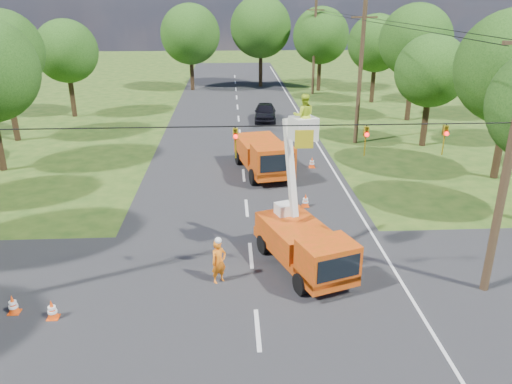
{
  "coord_description": "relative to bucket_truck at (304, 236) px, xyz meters",
  "views": [
    {
      "loc": [
        -0.77,
        -13.38,
        10.12
      ],
      "look_at": [
        0.25,
        5.72,
        2.6
      ],
      "focal_mm": 35.0,
      "sensor_mm": 36.0,
      "label": 1
    }
  ],
  "objects": [
    {
      "name": "road_main",
      "position": [
        -2.04,
        16.15,
        -1.47
      ],
      "size": [
        12.0,
        100.0,
        0.06
      ],
      "primitive_type": "cube",
      "color": "black",
      "rests_on": "ground"
    },
    {
      "name": "ground",
      "position": [
        -2.04,
        16.15,
        -1.47
      ],
      "size": [
        140.0,
        140.0,
        0.0
      ],
      "primitive_type": "plane",
      "color": "#254715",
      "rests_on": "ground"
    },
    {
      "name": "pole_right_far",
      "position": [
        6.46,
        38.15,
        3.64
      ],
      "size": [
        1.8,
        0.3,
        10.0
      ],
      "color": "#4C3823",
      "rests_on": "ground"
    },
    {
      "name": "edge_line",
      "position": [
        3.56,
        16.15,
        -1.47
      ],
      "size": [
        0.12,
        90.0,
        0.02
      ],
      "primitive_type": "cube",
      "color": "silver",
      "rests_on": "ground"
    },
    {
      "name": "traffic_cone_2",
      "position": [
        0.99,
        6.23,
        -1.11
      ],
      "size": [
        0.38,
        0.38,
        0.71
      ],
      "color": "#E6440C",
      "rests_on": "ground"
    },
    {
      "name": "tree_far_a",
      "position": [
        -7.04,
        41.15,
        4.72
      ],
      "size": [
        6.6,
        6.6,
        9.5
      ],
      "color": "#382616",
      "rests_on": "ground"
    },
    {
      "name": "traffic_cone_4",
      "position": [
        -10.3,
        -2.45,
        -1.11
      ],
      "size": [
        0.38,
        0.38,
        0.71
      ],
      "color": "#E6440C",
      "rests_on": "ground"
    },
    {
      "name": "tree_far_b",
      "position": [
        0.96,
        43.15,
        5.34
      ],
      "size": [
        7.0,
        7.0,
        10.32
      ],
      "color": "#382616",
      "rests_on": "ground"
    },
    {
      "name": "ground_worker",
      "position": [
        -3.32,
        -0.81,
        -0.6
      ],
      "size": [
        0.76,
        0.71,
        1.75
      ],
      "primitive_type": "imported",
      "rotation": [
        0.0,
        0.0,
        0.61
      ],
      "color": "orange",
      "rests_on": "ground"
    },
    {
      "name": "tree_right_d",
      "position": [
        12.76,
        25.15,
        5.21
      ],
      "size": [
        6.0,
        6.0,
        9.7
      ],
      "color": "#382616",
      "rests_on": "ground"
    },
    {
      "name": "traffic_cone_3",
      "position": [
        -8.87,
        -2.83,
        -1.11
      ],
      "size": [
        0.38,
        0.38,
        0.71
      ],
      "color": "#E6440C",
      "rests_on": "ground"
    },
    {
      "name": "pole_right_mid",
      "position": [
        6.46,
        18.15,
        3.64
      ],
      "size": [
        1.8,
        0.3,
        10.0
      ],
      "color": "#4C3823",
      "rests_on": "ground"
    },
    {
      "name": "tree_right_c",
      "position": [
        11.16,
        17.15,
        3.84
      ],
      "size": [
        5.0,
        5.0,
        7.83
      ],
      "color": "#382616",
      "rests_on": "ground"
    },
    {
      "name": "signal_span",
      "position": [
        0.19,
        -1.86,
        4.41
      ],
      "size": [
        18.0,
        0.29,
        1.07
      ],
      "color": "black",
      "rests_on": "ground"
    },
    {
      "name": "bucket_truck",
      "position": [
        0.0,
        0.0,
        0.0
      ],
      "size": [
        3.63,
        5.67,
        6.9
      ],
      "rotation": [
        0.0,
        0.0,
        0.34
      ],
      "color": "#E84110",
      "rests_on": "ground"
    },
    {
      "name": "tree_left_f",
      "position": [
        -16.84,
        28.15,
        4.22
      ],
      "size": [
        5.4,
        5.4,
        8.4
      ],
      "color": "#382616",
      "rests_on": "ground"
    },
    {
      "name": "road_cross",
      "position": [
        -2.04,
        -1.85,
        -1.47
      ],
      "size": [
        56.0,
        10.0,
        0.07
      ],
      "primitive_type": "cube",
      "color": "black",
      "rests_on": "ground"
    },
    {
      "name": "second_truck",
      "position": [
        -0.8,
        11.47,
        -0.27
      ],
      "size": [
        3.42,
        6.46,
        2.3
      ],
      "rotation": [
        0.0,
        0.0,
        0.2
      ],
      "color": "#E84110",
      "rests_on": "ground"
    },
    {
      "name": "tree_left_e",
      "position": [
        -18.84,
        20.15,
        5.02
      ],
      "size": [
        5.8,
        5.8,
        9.41
      ],
      "color": "#382616",
      "rests_on": "ground"
    },
    {
      "name": "tree_right_e",
      "position": [
        11.76,
        33.15,
        4.34
      ],
      "size": [
        5.6,
        5.6,
        8.63
      ],
      "color": "#382616",
      "rests_on": "ground"
    },
    {
      "name": "tree_far_c",
      "position": [
        7.46,
        40.15,
        4.59
      ],
      "size": [
        6.2,
        6.2,
        9.18
      ],
      "color": "#382616",
      "rests_on": "ground"
    },
    {
      "name": "pole_right_near",
      "position": [
        6.46,
        -1.85,
        3.64
      ],
      "size": [
        1.8,
        0.3,
        10.0
      ],
      "color": "#4C3823",
      "rests_on": "ground"
    },
    {
      "name": "traffic_cone_6",
      "position": [
        2.32,
        12.47,
        -1.11
      ],
      "size": [
        0.38,
        0.38,
        0.71
      ],
      "color": "#E6440C",
      "rests_on": "ground"
    },
    {
      "name": "distant_car",
      "position": [
        0.27,
        25.39,
        -0.7
      ],
      "size": [
        2.13,
        4.62,
        1.53
      ],
      "primitive_type": "imported",
      "rotation": [
        0.0,
        0.0,
        -0.07
      ],
      "color": "black",
      "rests_on": "ground"
    }
  ]
}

